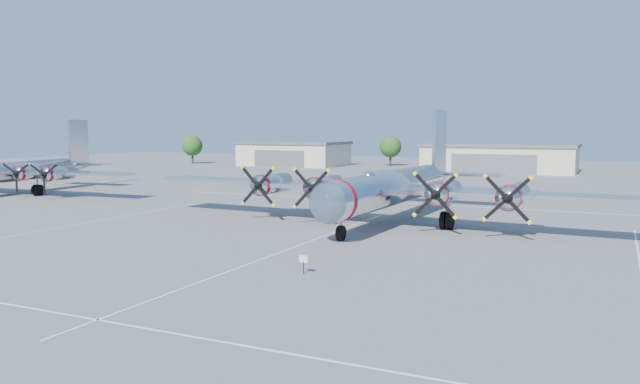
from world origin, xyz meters
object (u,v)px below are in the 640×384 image
at_px(tree_far_west, 192,146).
at_px(bomber_west, 22,193).
at_px(hangar_west, 294,153).
at_px(info_placard, 304,261).
at_px(tree_west, 391,147).
at_px(hangar_center, 500,157).
at_px(main_bomber_b29, 394,221).

distance_m(tree_far_west, bomber_west, 67.38).
distance_m(hangar_west, info_placard, 104.61).
xyz_separation_m(hangar_west, info_placard, (49.25, -92.26, -1.95)).
distance_m(tree_west, info_placard, 104.54).
distance_m(hangar_west, bomber_west, 68.09).
xyz_separation_m(hangar_west, bomber_west, (-4.18, -67.91, -2.71)).
bearing_deg(hangar_center, tree_west, 162.18).
bearing_deg(tree_west, hangar_center, -17.82).
bearing_deg(hangar_west, main_bomber_b29, -56.13).
height_order(hangar_center, tree_far_west, tree_far_west).
bearing_deg(info_placard, tree_west, 111.00).
distance_m(hangar_west, tree_west, 21.61).
bearing_deg(hangar_west, tree_far_west, -170.99).
xyz_separation_m(tree_west, bomber_west, (-24.18, -75.94, -4.22)).
xyz_separation_m(main_bomber_b29, info_placard, (1.85, -21.64, 0.76)).
distance_m(main_bomber_b29, bomber_west, 51.66).
height_order(tree_far_west, bomber_west, tree_far_west).
bearing_deg(info_placard, hangar_west, 122.83).
height_order(hangar_west, info_placard, hangar_west).
bearing_deg(hangar_center, main_bomber_b29, -88.05).
height_order(hangar_center, info_placard, hangar_center).
distance_m(main_bomber_b29, info_placard, 21.73).
xyz_separation_m(hangar_center, info_placard, (4.25, -92.26, -1.95)).
height_order(tree_far_west, info_placard, tree_far_west).
bearing_deg(info_placard, bomber_west, 160.23).
xyz_separation_m(tree_far_west, tree_west, (45.00, 12.00, 0.00)).
height_order(hangar_west, hangar_center, same).
bearing_deg(bomber_west, main_bomber_b29, -7.78).
relative_size(hangar_west, bomber_west, 0.62).
relative_size(tree_far_west, tree_west, 1.00).
bearing_deg(tree_west, tree_far_west, -165.07).
xyz_separation_m(tree_west, main_bomber_b29, (27.40, -78.66, -4.22)).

